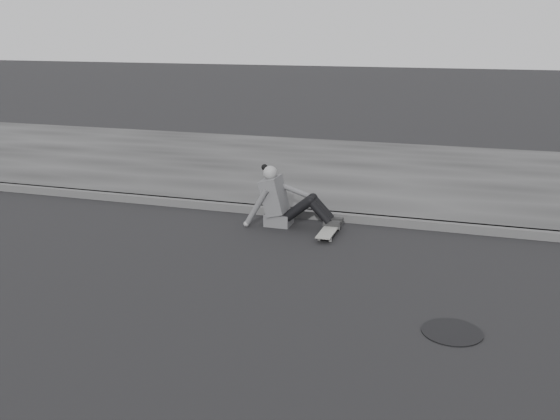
{
  "coord_description": "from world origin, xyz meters",
  "views": [
    {
      "loc": [
        2.94,
        -6.04,
        2.74
      ],
      "look_at": [
        0.65,
        1.22,
        0.5
      ],
      "focal_mm": 40.0,
      "sensor_mm": 36.0,
      "label": 1
    }
  ],
  "objects": [
    {
      "name": "ground",
      "position": [
        0.0,
        0.0,
        0.0
      ],
      "size": [
        80.0,
        80.0,
        0.0
      ],
      "primitive_type": "plane",
      "color": "black",
      "rests_on": "ground"
    },
    {
      "name": "curb",
      "position": [
        0.0,
        2.58,
        0.06
      ],
      "size": [
        24.0,
        0.16,
        0.12
      ],
      "primitive_type": "cube",
      "color": "#454545",
      "rests_on": "ground"
    },
    {
      "name": "manhole",
      "position": [
        2.89,
        -0.55,
        0.01
      ],
      "size": [
        0.57,
        0.57,
        0.01
      ],
      "primitive_type": "cylinder",
      "color": "black",
      "rests_on": "ground"
    },
    {
      "name": "seated_woman",
      "position": [
        0.42,
        2.12,
        0.36
      ],
      "size": [
        1.38,
        0.46,
        0.88
      ],
      "color": "#4F4F52",
      "rests_on": "ground"
    },
    {
      "name": "skateboard",
      "position": [
        1.15,
        1.87,
        0.07
      ],
      "size": [
        0.2,
        0.78,
        0.09
      ],
      "color": "#AAA9A4",
      "rests_on": "ground"
    },
    {
      "name": "sidewalk",
      "position": [
        0.0,
        5.6,
        0.06
      ],
      "size": [
        24.0,
        6.0,
        0.12
      ],
      "primitive_type": "cube",
      "color": "#323232",
      "rests_on": "ground"
    }
  ]
}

